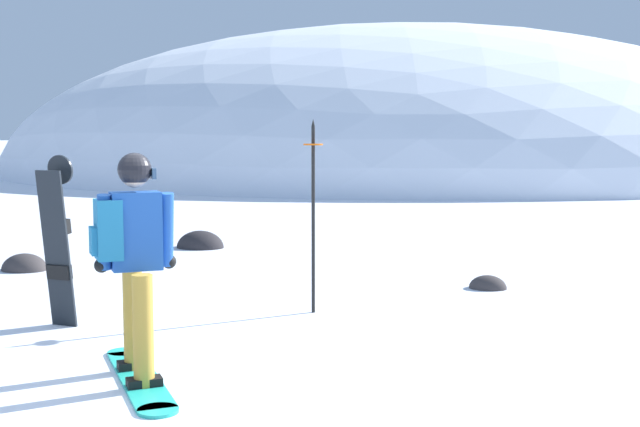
{
  "coord_description": "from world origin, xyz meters",
  "views": [
    {
      "loc": [
        3.06,
        -5.29,
        1.86
      ],
      "look_at": [
        -0.18,
        2.86,
        1.0
      ],
      "focal_mm": 46.37,
      "sensor_mm": 36.0,
      "label": 1
    }
  ],
  "objects_px": {
    "piste_marker_near": "(313,203)",
    "rock_mid": "(200,248)",
    "rock_dark": "(25,270)",
    "spare_snowboard": "(58,241)",
    "snowboarder_main": "(132,260)",
    "rock_small": "(488,288)"
  },
  "relations": [
    {
      "from": "piste_marker_near",
      "to": "rock_dark",
      "type": "bearing_deg",
      "value": 167.87
    },
    {
      "from": "spare_snowboard",
      "to": "rock_small",
      "type": "relative_size",
      "value": 3.65
    },
    {
      "from": "spare_snowboard",
      "to": "rock_small",
      "type": "distance_m",
      "value": 4.99
    },
    {
      "from": "rock_dark",
      "to": "rock_mid",
      "type": "relative_size",
      "value": 0.82
    },
    {
      "from": "piste_marker_near",
      "to": "rock_mid",
      "type": "height_order",
      "value": "piste_marker_near"
    },
    {
      "from": "rock_dark",
      "to": "rock_mid",
      "type": "bearing_deg",
      "value": 68.47
    },
    {
      "from": "piste_marker_near",
      "to": "rock_mid",
      "type": "distance_m",
      "value": 5.32
    },
    {
      "from": "rock_dark",
      "to": "rock_mid",
      "type": "height_order",
      "value": "rock_mid"
    },
    {
      "from": "rock_mid",
      "to": "snowboarder_main",
      "type": "bearing_deg",
      "value": -63.9
    },
    {
      "from": "rock_small",
      "to": "rock_mid",
      "type": "bearing_deg",
      "value": 160.04
    },
    {
      "from": "piste_marker_near",
      "to": "rock_mid",
      "type": "relative_size",
      "value": 2.54
    },
    {
      "from": "rock_mid",
      "to": "rock_dark",
      "type": "bearing_deg",
      "value": -111.53
    },
    {
      "from": "spare_snowboard",
      "to": "rock_small",
      "type": "bearing_deg",
      "value": 45.39
    },
    {
      "from": "piste_marker_near",
      "to": "rock_dark",
      "type": "xyz_separation_m",
      "value": [
        -4.65,
        1.0,
        -1.14
      ]
    },
    {
      "from": "snowboarder_main",
      "to": "spare_snowboard",
      "type": "distance_m",
      "value": 2.04
    },
    {
      "from": "rock_dark",
      "to": "spare_snowboard",
      "type": "bearing_deg",
      "value": -43.55
    },
    {
      "from": "snowboarder_main",
      "to": "piste_marker_near",
      "type": "xyz_separation_m",
      "value": [
        0.36,
        2.69,
        0.22
      ]
    },
    {
      "from": "rock_small",
      "to": "piste_marker_near",
      "type": "bearing_deg",
      "value": -125.83
    },
    {
      "from": "snowboarder_main",
      "to": "rock_small",
      "type": "distance_m",
      "value": 5.1
    },
    {
      "from": "spare_snowboard",
      "to": "rock_dark",
      "type": "xyz_separation_m",
      "value": [
        -2.63,
        2.5,
        -0.84
      ]
    },
    {
      "from": "rock_mid",
      "to": "piste_marker_near",
      "type": "bearing_deg",
      "value": -47.1
    },
    {
      "from": "spare_snowboard",
      "to": "piste_marker_near",
      "type": "height_order",
      "value": "piste_marker_near"
    }
  ]
}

